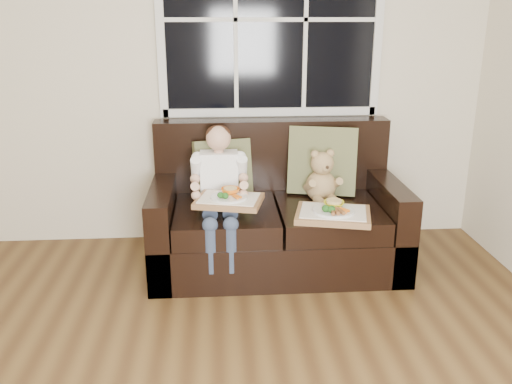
{
  "coord_description": "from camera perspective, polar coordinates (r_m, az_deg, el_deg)",
  "views": [
    {
      "loc": [
        0.26,
        -1.53,
        1.69
      ],
      "look_at": [
        0.5,
        1.85,
        0.57
      ],
      "focal_mm": 38.0,
      "sensor_mm": 36.0,
      "label": 1
    }
  ],
  "objects": [
    {
      "name": "teddy_bear",
      "position": [
        3.77,
        6.9,
        1.3
      ],
      "size": [
        0.24,
        0.3,
        0.38
      ],
      "rotation": [
        0.0,
        0.0,
        0.18
      ],
      "color": "tan",
      "rests_on": "loveseat"
    },
    {
      "name": "pillow_left",
      "position": [
        3.84,
        -3.51,
        2.53
      ],
      "size": [
        0.43,
        0.27,
        0.41
      ],
      "rotation": [
        -0.21,
        0.0,
        0.23
      ],
      "color": "#66663F",
      "rests_on": "loveseat"
    },
    {
      "name": "loveseat",
      "position": [
        3.83,
        2.06,
        -2.91
      ],
      "size": [
        1.7,
        0.92,
        0.96
      ],
      "color": "black",
      "rests_on": "ground"
    },
    {
      "name": "room_walls",
      "position": [
        1.55,
        -14.03,
        14.19
      ],
      "size": [
        4.52,
        5.02,
        2.71
      ],
      "color": "beige",
      "rests_on": "ground"
    },
    {
      "name": "tray_right",
      "position": [
        3.49,
        8.12,
        -2.19
      ],
      "size": [
        0.54,
        0.45,
        0.11
      ],
      "rotation": [
        0.0,
        0.0,
        -0.24
      ],
      "color": "#9F6B48",
      "rests_on": "loveseat"
    },
    {
      "name": "child",
      "position": [
        3.59,
        -3.87,
        1.14
      ],
      "size": [
        0.37,
        0.59,
        0.83
      ],
      "color": "white",
      "rests_on": "loveseat"
    },
    {
      "name": "window_back",
      "position": [
        4.03,
        1.55,
        17.69
      ],
      "size": [
        1.62,
        0.04,
        1.37
      ],
      "color": "black",
      "rests_on": "room_walls"
    },
    {
      "name": "tray_left",
      "position": [
        3.43,
        -2.85,
        -0.74
      ],
      "size": [
        0.47,
        0.4,
        0.09
      ],
      "rotation": [
        0.0,
        0.0,
        -0.24
      ],
      "color": "#9F6B48",
      "rests_on": "child"
    },
    {
      "name": "pillow_right",
      "position": [
        3.9,
        7.01,
        3.29
      ],
      "size": [
        0.52,
        0.33,
        0.5
      ],
      "rotation": [
        -0.21,
        0.0,
        -0.24
      ],
      "color": "#66663F",
      "rests_on": "loveseat"
    }
  ]
}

